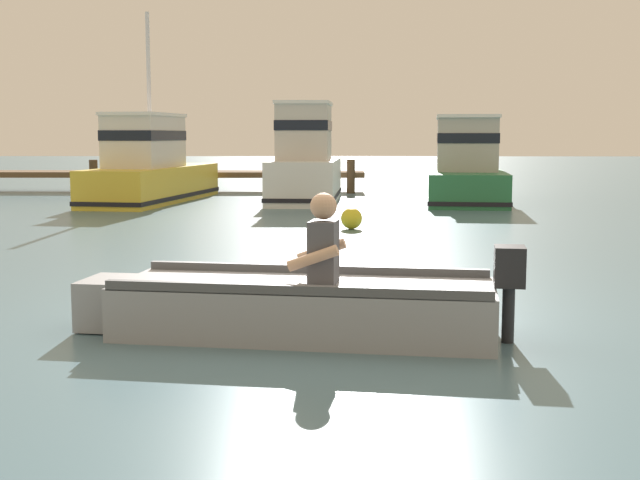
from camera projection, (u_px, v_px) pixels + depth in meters
name	position (u px, v px, depth m)	size (l,w,h in m)	color
ground_plane	(326.00, 310.00, 8.03)	(120.00, 120.00, 0.00)	slate
wooden_dock	(99.00, 174.00, 25.02)	(15.65, 1.57, 1.16)	brown
rowboat_with_person	(297.00, 305.00, 7.03)	(3.73, 1.53, 1.19)	gray
moored_boat_yellow	(150.00, 170.00, 21.01)	(2.54, 5.98, 4.65)	gold
moored_boat_white	(305.00, 165.00, 21.05)	(1.84, 4.59, 2.47)	white
moored_boat_green	(465.00, 169.00, 21.71)	(2.61, 6.93, 2.15)	#287042
mooring_buoy	(352.00, 218.00, 14.97)	(0.38, 0.38, 0.38)	yellow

